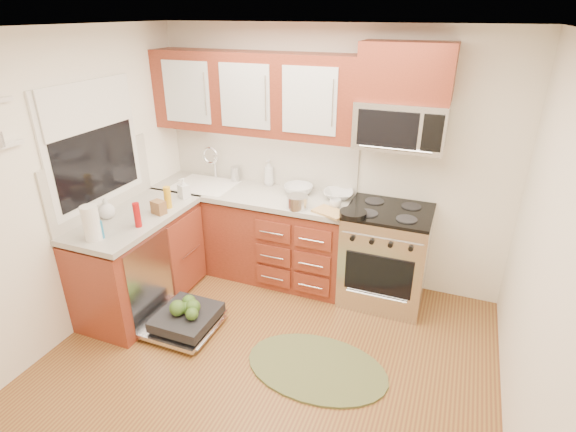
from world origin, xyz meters
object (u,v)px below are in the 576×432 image
at_px(sink, 205,196).
at_px(cup, 335,203).
at_px(rug, 317,368).
at_px(bowl_a, 338,194).
at_px(bowl_b, 298,190).
at_px(upper_cabinets, 253,93).
at_px(dishwasher, 184,320).
at_px(cutting_board, 330,212).
at_px(microwave, 401,125).
at_px(paper_towel_roll, 91,223).
at_px(range, 385,256).
at_px(skillet, 353,214).
at_px(stock_pot, 297,202).

height_order(sink, cup, cup).
height_order(rug, bowl_a, bowl_a).
relative_size(bowl_a, bowl_b, 1.00).
bearing_deg(upper_cabinets, bowl_a, 1.64).
relative_size(dishwasher, bowl_b, 2.43).
relative_size(dishwasher, bowl_a, 2.44).
bearing_deg(upper_cabinets, sink, -163.55).
xyz_separation_m(rug, cutting_board, (-0.21, 0.95, 0.93)).
bearing_deg(upper_cabinets, rug, -49.42).
bearing_deg(upper_cabinets, cup, -13.61).
bearing_deg(cup, upper_cabinets, 166.39).
distance_m(microwave, paper_towel_roll, 2.67).
xyz_separation_m(microwave, cutting_board, (-0.50, -0.33, -0.76)).
bearing_deg(upper_cabinets, dishwasher, -96.04).
xyz_separation_m(upper_cabinets, bowl_a, (0.88, 0.03, -0.91)).
bearing_deg(microwave, rug, -102.71).
bearing_deg(range, dishwasher, -143.73).
xyz_separation_m(microwave, skillet, (-0.28, -0.37, -0.73)).
xyz_separation_m(upper_cabinets, range, (1.41, -0.15, -1.40)).
distance_m(dishwasher, stock_pot, 1.47).
xyz_separation_m(dishwasher, paper_towel_roll, (-0.57, -0.26, 0.97)).
height_order(range, cup, cup).
xyz_separation_m(microwave, sink, (-1.93, -0.13, -0.90)).
height_order(dishwasher, cup, cup).
distance_m(range, cutting_board, 0.71).
bearing_deg(rug, bowl_b, 116.55).
distance_m(upper_cabinets, skillet, 1.50).
relative_size(skillet, bowl_a, 0.84).
distance_m(dishwasher, paper_towel_roll, 1.15).
xyz_separation_m(paper_towel_roll, cup, (1.62, 1.32, -0.10)).
height_order(dishwasher, rug, dishwasher).
xyz_separation_m(range, bowl_b, (-0.93, 0.13, 0.49)).
bearing_deg(range, paper_towel_roll, -146.57).
height_order(paper_towel_roll, cup, paper_towel_roll).
bearing_deg(stock_pot, cup, 22.34).
bearing_deg(cup, dishwasher, -134.89).
xyz_separation_m(rug, cup, (-0.20, 1.08, 0.96)).
distance_m(stock_pot, cutting_board, 0.32).
xyz_separation_m(cutting_board, paper_towel_roll, (-1.61, -1.18, 0.13)).
relative_size(microwave, stock_pot, 3.78).
height_order(range, sink, range).
xyz_separation_m(upper_cabinets, stock_pot, (0.59, -0.35, -0.89)).
distance_m(paper_towel_roll, bowl_b, 1.93).
distance_m(upper_cabinets, microwave, 1.42).
bearing_deg(dishwasher, upper_cabinets, 83.96).
height_order(sink, stock_pot, stock_pot).
bearing_deg(cup, cutting_board, -94.15).
height_order(range, skillet, skillet).
height_order(paper_towel_roll, bowl_b, paper_towel_roll).
height_order(sink, bowl_b, bowl_b).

